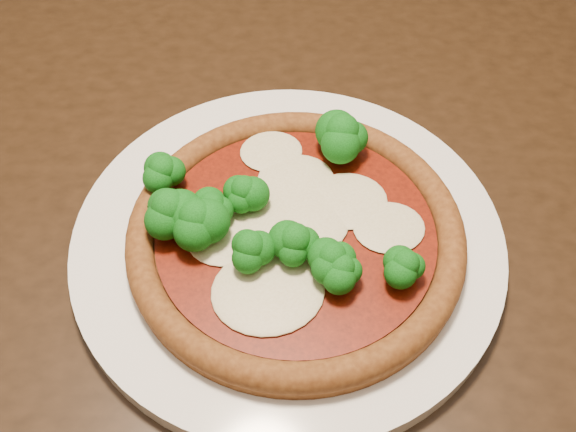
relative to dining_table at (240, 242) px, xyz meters
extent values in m
plane|color=black|center=(-0.05, 0.22, -0.66)|extent=(4.00, 4.00, 0.00)
cube|color=black|center=(0.00, 0.00, 0.07)|extent=(1.31, 1.08, 0.04)
cylinder|color=black|center=(0.60, 0.30, -0.30)|extent=(0.06, 0.06, 0.71)
cylinder|color=silver|center=(0.04, -0.08, 0.10)|extent=(0.35, 0.35, 0.02)
cylinder|color=brown|center=(0.04, -0.09, 0.12)|extent=(0.27, 0.27, 0.01)
torus|color=brown|center=(0.04, -0.09, 0.12)|extent=(0.27, 0.27, 0.02)
cylinder|color=#6B1405|center=(0.04, -0.09, 0.12)|extent=(0.22, 0.22, 0.00)
ellipsoid|color=beige|center=(0.09, -0.07, 0.13)|extent=(0.07, 0.06, 0.01)
ellipsoid|color=beige|center=(0.01, -0.14, 0.13)|extent=(0.08, 0.08, 0.01)
ellipsoid|color=beige|center=(0.03, 0.00, 0.13)|extent=(0.05, 0.05, 0.00)
ellipsoid|color=beige|center=(0.11, -0.10, 0.13)|extent=(0.06, 0.05, 0.00)
ellipsoid|color=beige|center=(-0.02, -0.09, 0.13)|extent=(0.06, 0.05, 0.00)
ellipsoid|color=beige|center=(0.05, -0.04, 0.13)|extent=(0.07, 0.06, 0.01)
ellipsoid|color=beige|center=(0.04, -0.08, 0.13)|extent=(0.09, 0.08, 0.01)
ellipsoid|color=#137918|center=(-0.05, -0.07, 0.15)|extent=(0.05, 0.05, 0.04)
ellipsoid|color=#137918|center=(-0.02, -0.07, 0.15)|extent=(0.04, 0.04, 0.03)
ellipsoid|color=#137918|center=(0.06, -0.14, 0.15)|extent=(0.04, 0.04, 0.03)
ellipsoid|color=#137918|center=(0.03, -0.11, 0.15)|extent=(0.04, 0.04, 0.04)
ellipsoid|color=#137918|center=(0.11, -0.15, 0.15)|extent=(0.04, 0.04, 0.03)
ellipsoid|color=#137918|center=(0.06, -0.13, 0.15)|extent=(0.04, 0.04, 0.03)
ellipsoid|color=#137918|center=(0.00, -0.11, 0.15)|extent=(0.04, 0.04, 0.03)
ellipsoid|color=#137918|center=(0.09, -0.01, 0.15)|extent=(0.05, 0.05, 0.04)
ellipsoid|color=#137918|center=(0.00, -0.06, 0.15)|extent=(0.04, 0.04, 0.03)
ellipsoid|color=#137918|center=(-0.04, -0.08, 0.15)|extent=(0.05, 0.05, 0.04)
ellipsoid|color=#137918|center=(-0.06, -0.02, 0.15)|extent=(0.04, 0.04, 0.03)
camera|label=1|loc=(-0.02, -0.39, 0.53)|focal=40.00mm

